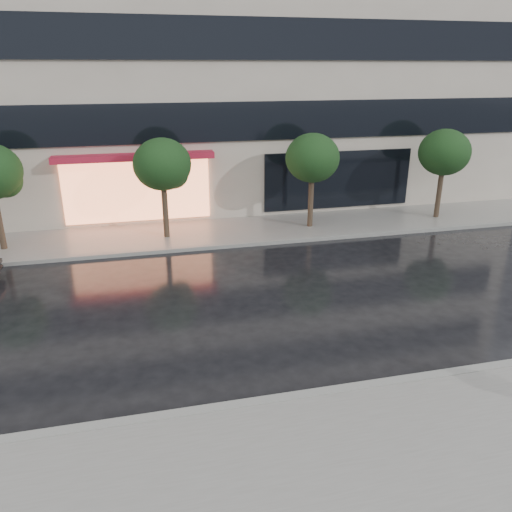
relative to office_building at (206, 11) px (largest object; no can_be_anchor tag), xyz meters
name	(u,v)px	position (x,y,z in m)	size (l,w,h in m)	color
ground	(329,367)	(0.00, -17.97, -9.00)	(120.00, 120.00, 0.00)	black
sidewalk_near	(399,468)	(0.00, -21.22, -8.94)	(60.00, 4.50, 0.12)	slate
sidewalk_far	(239,231)	(0.00, -7.72, -8.94)	(60.00, 3.50, 0.12)	slate
curb_near	(347,390)	(0.00, -18.97, -8.93)	(60.00, 0.25, 0.14)	gray
curb_far	(249,244)	(0.00, -9.47, -8.93)	(60.00, 0.25, 0.14)	gray
office_building	(206,11)	(0.00, 0.00, 0.00)	(30.00, 12.76, 18.00)	#BDB1A0
tree_mid_west	(164,166)	(-2.94, -7.94, -6.08)	(2.20, 2.20, 3.99)	#33261C
tree_mid_east	(314,160)	(3.06, -7.94, -6.08)	(2.20, 2.20, 3.99)	#33261C
tree_far_east	(445,154)	(9.06, -7.94, -6.08)	(2.20, 2.20, 3.99)	#33261C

